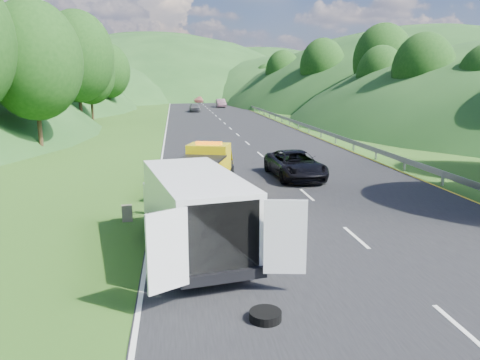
{
  "coord_description": "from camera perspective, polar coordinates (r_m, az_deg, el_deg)",
  "views": [
    {
      "loc": [
        -2.94,
        -16.32,
        5.24
      ],
      "look_at": [
        -0.43,
        1.75,
        1.3
      ],
      "focal_mm": 35.0,
      "sensor_mm": 36.0,
      "label": 1
    }
  ],
  "objects": [
    {
      "name": "hills_backdrop",
      "position": [
        151.4,
        -4.39,
        10.17
      ],
      "size": [
        201.0,
        288.6,
        44.0
      ],
      "primitive_type": null,
      "color": "#2D5B23",
      "rests_on": "ground"
    },
    {
      "name": "road_surface",
      "position": [
        56.87,
        -1.88,
        6.91
      ],
      "size": [
        14.0,
        200.0,
        0.02
      ],
      "primitive_type": "cube",
      "color": "black",
      "rests_on": "ground"
    },
    {
      "name": "woman",
      "position": [
        18.57,
        -9.31,
        -4.37
      ],
      "size": [
        0.53,
        0.64,
        1.52
      ],
      "primitive_type": "imported",
      "rotation": [
        0.0,
        0.0,
        1.82
      ],
      "color": "white",
      "rests_on": "ground"
    },
    {
      "name": "passing_suv",
      "position": [
        25.49,
        6.7,
        0.24
      ],
      "size": [
        2.66,
        5.32,
        1.45
      ],
      "primitive_type": "imported",
      "rotation": [
        0.0,
        0.0,
        0.05
      ],
      "color": "black",
      "rests_on": "ground"
    },
    {
      "name": "tree_line_left",
      "position": [
        78.17,
        -19.92,
        7.63
      ],
      "size": [
        14.0,
        140.0,
        14.0
      ],
      "primitive_type": null,
      "color": "#224C16",
      "rests_on": "ground"
    },
    {
      "name": "spare_tire",
      "position": [
        10.84,
        3.11,
        -16.73
      ],
      "size": [
        0.72,
        0.72,
        0.2
      ],
      "primitive_type": "cylinder",
      "color": "black",
      "rests_on": "ground"
    },
    {
      "name": "child",
      "position": [
        16.35,
        -2.05,
        -6.52
      ],
      "size": [
        0.5,
        0.42,
        0.93
      ],
      "primitive_type": "imported",
      "rotation": [
        0.0,
        0.0,
        -0.16
      ],
      "color": "#CAC86B",
      "rests_on": "ground"
    },
    {
      "name": "dist_car_c",
      "position": [
        108.23,
        -5.1,
        9.37
      ],
      "size": [
        2.09,
        5.14,
        1.49
      ],
      "primitive_type": "imported",
      "color": "#A15950",
      "rests_on": "ground"
    },
    {
      "name": "white_van",
      "position": [
        14.23,
        -5.6,
        -3.45
      ],
      "size": [
        4.31,
        7.49,
        2.51
      ],
      "rotation": [
        0.0,
        0.0,
        0.19
      ],
      "color": "black",
      "rests_on": "ground"
    },
    {
      "name": "guardrail",
      "position": [
        70.28,
        3.01,
        7.9
      ],
      "size": [
        0.06,
        140.0,
        1.52
      ],
      "primitive_type": "cube",
      "color": "gray",
      "rests_on": "ground"
    },
    {
      "name": "tow_truck",
      "position": [
        21.96,
        -4.37,
        1.33
      ],
      "size": [
        3.39,
        5.64,
        2.28
      ],
      "rotation": [
        0.0,
        0.0,
        -0.3
      ],
      "color": "black",
      "rests_on": "ground"
    },
    {
      "name": "suitcase",
      "position": [
        18.11,
        -13.6,
        -3.95
      ],
      "size": [
        0.41,
        0.26,
        0.63
      ],
      "primitive_type": "cube",
      "rotation": [
        0.0,
        0.0,
        0.12
      ],
      "color": "#69614E",
      "rests_on": "ground"
    },
    {
      "name": "ground",
      "position": [
        17.39,
        2.22,
        -5.36
      ],
      "size": [
        320.0,
        320.0,
        0.0
      ],
      "primitive_type": "plane",
      "color": "#38661E",
      "rests_on": "ground"
    },
    {
      "name": "tree_line_right",
      "position": [
        80.78,
        10.97,
        8.25
      ],
      "size": [
        14.0,
        140.0,
        14.0
      ],
      "primitive_type": null,
      "color": "#224C16",
      "rests_on": "ground"
    },
    {
      "name": "dist_car_b",
      "position": [
        89.96,
        -2.35,
        8.84
      ],
      "size": [
        1.64,
        4.69,
        1.55
      ],
      "primitive_type": "imported",
      "color": "#63424E",
      "rests_on": "ground"
    },
    {
      "name": "worker",
      "position": [
        12.78,
        1.58,
        -12.02
      ],
      "size": [
        1.42,
        1.23,
        1.91
      ],
      "primitive_type": "imported",
      "rotation": [
        0.0,
        0.0,
        0.52
      ],
      "color": "black",
      "rests_on": "ground"
    },
    {
      "name": "dist_car_a",
      "position": [
        77.7,
        -5.52,
        8.27
      ],
      "size": [
        1.71,
        4.24,
        1.45
      ],
      "primitive_type": "imported",
      "color": "#424247",
      "rests_on": "ground"
    }
  ]
}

